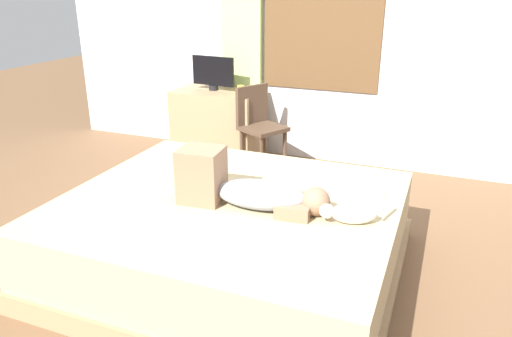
{
  "coord_description": "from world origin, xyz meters",
  "views": [
    {
      "loc": [
        1.08,
        -2.56,
        1.81
      ],
      "look_at": [
        -0.02,
        0.2,
        0.67
      ],
      "focal_mm": 34.32,
      "sensor_mm": 36.0,
      "label": 1
    }
  ],
  "objects_px": {
    "desk": "(219,124)",
    "person_lying": "(245,188)",
    "cat": "(351,213)",
    "chair_by_desk": "(258,122)",
    "tv_monitor": "(213,73)",
    "cup": "(241,90)",
    "bed": "(230,236)"
  },
  "relations": [
    {
      "from": "desk",
      "to": "cup",
      "type": "relative_size",
      "value": 9.46
    },
    {
      "from": "bed",
      "to": "person_lying",
      "type": "xyz_separation_m",
      "value": [
        0.13,
        -0.05,
        0.38
      ]
    },
    {
      "from": "bed",
      "to": "chair_by_desk",
      "type": "distance_m",
      "value": 1.87
    },
    {
      "from": "tv_monitor",
      "to": "cup",
      "type": "xyz_separation_m",
      "value": [
        0.36,
        -0.11,
        -0.13
      ]
    },
    {
      "from": "cup",
      "to": "chair_by_desk",
      "type": "xyz_separation_m",
      "value": [
        0.24,
        -0.12,
        -0.28
      ]
    },
    {
      "from": "cup",
      "to": "person_lying",
      "type": "bearing_deg",
      "value": -65.84
    },
    {
      "from": "bed",
      "to": "cup",
      "type": "bearing_deg",
      "value": 111.44
    },
    {
      "from": "person_lying",
      "to": "desk",
      "type": "height_order",
      "value": "person_lying"
    },
    {
      "from": "desk",
      "to": "cup",
      "type": "bearing_deg",
      "value": -19.3
    },
    {
      "from": "bed",
      "to": "cat",
      "type": "relative_size",
      "value": 6.22
    },
    {
      "from": "chair_by_desk",
      "to": "cup",
      "type": "bearing_deg",
      "value": 154.06
    },
    {
      "from": "desk",
      "to": "person_lying",
      "type": "bearing_deg",
      "value": -60.08
    },
    {
      "from": "tv_monitor",
      "to": "chair_by_desk",
      "type": "distance_m",
      "value": 0.76
    },
    {
      "from": "desk",
      "to": "chair_by_desk",
      "type": "distance_m",
      "value": 0.61
    },
    {
      "from": "person_lying",
      "to": "desk",
      "type": "relative_size",
      "value": 1.05
    },
    {
      "from": "cat",
      "to": "chair_by_desk",
      "type": "xyz_separation_m",
      "value": [
        -1.28,
        1.83,
        -0.08
      ]
    },
    {
      "from": "tv_monitor",
      "to": "chair_by_desk",
      "type": "xyz_separation_m",
      "value": [
        0.6,
        -0.22,
        -0.41
      ]
    },
    {
      "from": "cup",
      "to": "cat",
      "type": "bearing_deg",
      "value": -51.91
    },
    {
      "from": "cat",
      "to": "chair_by_desk",
      "type": "height_order",
      "value": "chair_by_desk"
    },
    {
      "from": "cat",
      "to": "bed",
      "type": "bearing_deg",
      "value": 176.55
    },
    {
      "from": "person_lying",
      "to": "cat",
      "type": "xyz_separation_m",
      "value": [
        0.65,
        0.0,
        -0.05
      ]
    },
    {
      "from": "bed",
      "to": "person_lying",
      "type": "distance_m",
      "value": 0.4
    },
    {
      "from": "desk",
      "to": "tv_monitor",
      "type": "bearing_deg",
      "value": -180.0
    },
    {
      "from": "person_lying",
      "to": "tv_monitor",
      "type": "distance_m",
      "value": 2.41
    },
    {
      "from": "person_lying",
      "to": "cup",
      "type": "relative_size",
      "value": 9.91
    },
    {
      "from": "bed",
      "to": "cup",
      "type": "xyz_separation_m",
      "value": [
        -0.74,
        1.89,
        0.53
      ]
    },
    {
      "from": "cat",
      "to": "chair_by_desk",
      "type": "bearing_deg",
      "value": 125.14
    },
    {
      "from": "person_lying",
      "to": "desk",
      "type": "distance_m",
      "value": 2.38
    },
    {
      "from": "tv_monitor",
      "to": "cat",
      "type": "bearing_deg",
      "value": -47.45
    },
    {
      "from": "cat",
      "to": "desk",
      "type": "distance_m",
      "value": 2.76
    },
    {
      "from": "cat",
      "to": "cup",
      "type": "distance_m",
      "value": 2.47
    },
    {
      "from": "person_lying",
      "to": "tv_monitor",
      "type": "bearing_deg",
      "value": 120.97
    }
  ]
}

